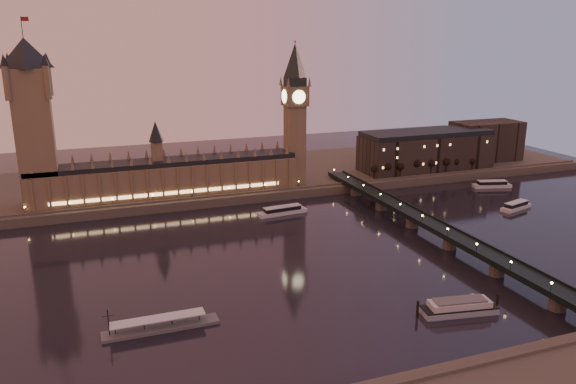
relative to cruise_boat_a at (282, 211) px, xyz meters
name	(u,v)px	position (x,y,z in m)	size (l,w,h in m)	color
ground	(281,258)	(-26.16, -70.60, -2.35)	(700.00, 700.00, 0.00)	black
far_embankment	(248,176)	(3.84, 94.40, 0.65)	(560.00, 130.00, 6.00)	#423D35
palace_of_westminster	(167,173)	(-66.28, 50.39, 19.35)	(180.00, 26.62, 52.00)	brown
victoria_tower	(33,115)	(-146.16, 50.40, 63.43)	(31.68, 31.68, 118.00)	brown
big_ben	(295,106)	(27.83, 50.38, 61.60)	(17.68, 17.68, 104.00)	brown
westminster_bridge	(430,228)	(65.45, -70.60, 3.16)	(13.20, 260.00, 15.30)	black
city_block	(446,147)	(168.78, 60.33, 19.89)	(155.00, 45.00, 34.00)	black
bare_tree_0	(372,170)	(86.66, 38.40, 11.67)	(5.30, 5.30, 10.79)	black
bare_tree_1	(387,168)	(99.74, 38.40, 11.67)	(5.30, 5.30, 10.79)	black
bare_tree_2	(402,167)	(112.83, 38.40, 11.67)	(5.30, 5.30, 10.79)	black
bare_tree_3	(416,166)	(125.91, 38.40, 11.67)	(5.30, 5.30, 10.79)	black
bare_tree_4	(431,165)	(139.00, 38.40, 11.67)	(5.30, 5.30, 10.79)	black
bare_tree_5	(445,163)	(152.08, 38.40, 11.67)	(5.30, 5.30, 10.79)	black
bare_tree_6	(458,162)	(165.17, 38.40, 11.67)	(5.30, 5.30, 10.79)	black
bare_tree_7	(472,161)	(178.25, 38.40, 11.67)	(5.30, 5.30, 10.79)	black
cruise_boat_a	(282,211)	(0.00, 0.00, 0.00)	(33.92, 10.31, 5.34)	silver
cruise_boat_b	(492,184)	(174.13, 7.02, 0.01)	(29.99, 14.79, 5.37)	silver
cruise_boat_c	(516,206)	(151.60, -44.45, -0.07)	(26.90, 13.94, 5.19)	silver
moored_barge	(459,307)	(24.27, -153.82, 0.54)	(36.90, 14.32, 6.86)	#90A6B7
pontoon_pier	(161,326)	(-96.06, -123.75, -1.03)	(46.04, 7.67, 12.28)	#595B5E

